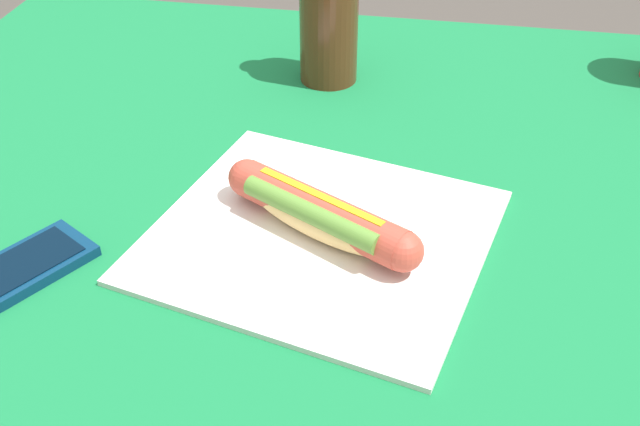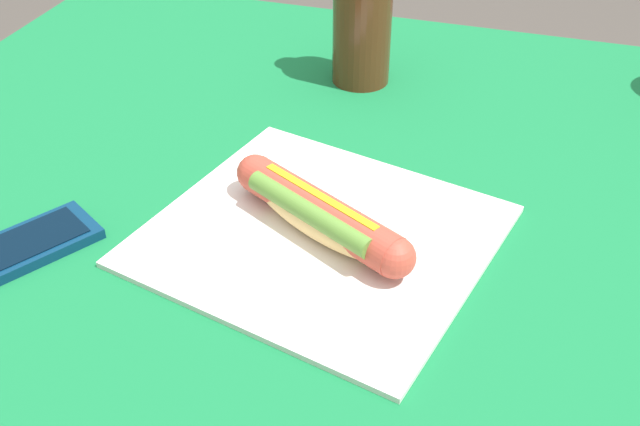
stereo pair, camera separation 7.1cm
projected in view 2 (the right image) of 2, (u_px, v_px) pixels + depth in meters
The scene contains 5 objects.
dining_table at pixel (301, 297), 0.86m from camera, with size 1.08×1.00×0.77m.
paper_wrapper at pixel (320, 235), 0.73m from camera, with size 0.31×0.28×0.01m, color silver.
hot_dog at pixel (319, 214), 0.71m from camera, with size 0.20×0.12×0.04m.
cell_phone at pixel (21, 248), 0.71m from camera, with size 0.13×0.15×0.01m.
soda_bottle at pixel (363, 13), 0.94m from camera, with size 0.07×0.07×0.21m.
Camera 2 is at (-0.21, 0.60, 1.23)m, focal length 42.69 mm.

